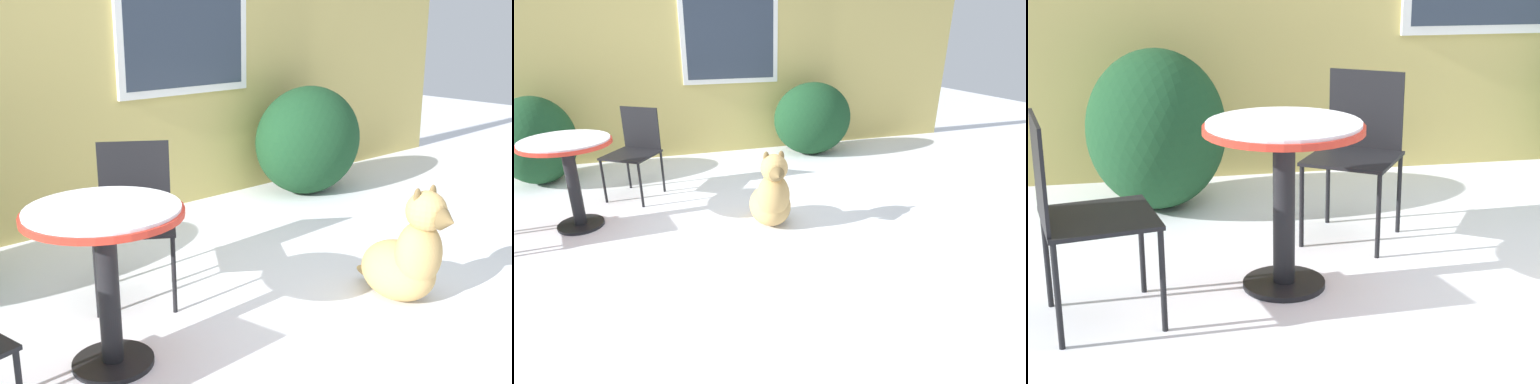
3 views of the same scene
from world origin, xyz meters
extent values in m
plane|color=white|center=(0.00, 0.00, 0.00)|extent=(16.00, 16.00, 0.00)
cube|color=tan|center=(0.00, 2.20, 1.44)|extent=(8.00, 0.06, 2.87)
ellipsoid|color=#194223|center=(1.62, 1.72, 0.47)|extent=(1.04, 0.77, 0.94)
cylinder|color=black|center=(-1.14, 0.32, 0.01)|extent=(0.38, 0.38, 0.03)
cylinder|color=black|center=(-1.14, 0.32, 0.37)|extent=(0.10, 0.10, 0.69)
cylinder|color=red|center=(-1.14, 0.32, 0.73)|extent=(0.70, 0.70, 0.03)
cylinder|color=white|center=(-1.14, 0.32, 0.75)|extent=(0.68, 0.68, 0.02)
cube|color=black|center=(-0.68, 0.84, 0.44)|extent=(0.61, 0.61, 0.02)
cube|color=black|center=(-0.56, 1.02, 0.66)|extent=(0.34, 0.24, 0.41)
cylinder|color=black|center=(-0.95, 0.79, 0.22)|extent=(0.02, 0.02, 0.43)
cylinder|color=black|center=(-0.62, 0.56, 0.22)|extent=(0.02, 0.02, 0.43)
cylinder|color=black|center=(-0.73, 1.12, 0.22)|extent=(0.02, 0.02, 0.43)
cylinder|color=black|center=(-0.40, 0.90, 0.22)|extent=(0.02, 0.02, 0.43)
ellipsoid|color=tan|center=(0.42, -0.12, 0.17)|extent=(0.40, 0.50, 0.33)
ellipsoid|color=tan|center=(0.41, -0.26, 0.31)|extent=(0.30, 0.27, 0.37)
sphere|color=tan|center=(0.40, -0.29, 0.56)|extent=(0.22, 0.22, 0.22)
cone|color=brown|center=(0.39, -0.43, 0.54)|extent=(0.13, 0.09, 0.12)
ellipsoid|color=brown|center=(0.35, -0.27, 0.64)|extent=(0.05, 0.04, 0.10)
ellipsoid|color=brown|center=(0.47, -0.28, 0.64)|extent=(0.05, 0.04, 0.10)
ellipsoid|color=tan|center=(0.45, 0.09, 0.08)|extent=(0.10, 0.22, 0.06)
camera|label=1|loc=(-2.40, -2.08, 1.59)|focal=45.00mm
camera|label=2|loc=(-0.55, -3.10, 1.56)|focal=28.00mm
camera|label=3|loc=(-1.77, -2.90, 1.47)|focal=55.00mm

